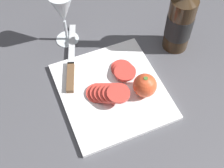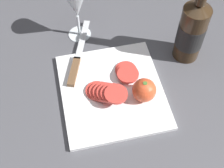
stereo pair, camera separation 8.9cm
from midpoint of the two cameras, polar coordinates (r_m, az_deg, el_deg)
The scene contains 8 objects.
ground_plane at distance 0.88m, azimuth 5.27°, elevation -6.50°, with size 3.00×3.00×0.00m, color #4C4C51.
cutting_board at distance 0.92m, azimuth 2.76°, elevation -1.48°, with size 0.32×0.30×0.01m.
wine_bottle at distance 0.97m, azimuth 16.99°, elevation 9.20°, with size 0.08×0.08×0.32m.
wine_glass at distance 0.98m, azimuth -3.94°, elevation 14.04°, with size 0.08×0.08×0.19m.
whole_tomato at distance 0.88m, azimuth 8.79°, elevation -1.33°, with size 0.07×0.07×0.07m.
knife at distance 0.96m, azimuth -4.02°, elevation 3.36°, with size 0.27×0.11×0.01m.
tomato_slice_stack_near at distance 0.94m, azimuth 5.44°, elevation 2.01°, with size 0.09×0.07×0.02m.
tomato_slice_stack_far at distance 0.89m, azimuth 1.78°, elevation -1.73°, with size 0.11×0.11×0.04m.
Camera 2 is at (-0.40, 0.13, 0.78)m, focal length 50.00 mm.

